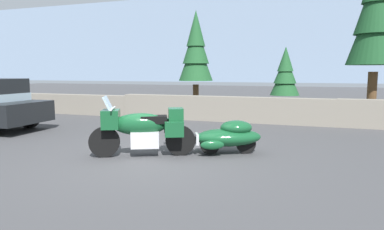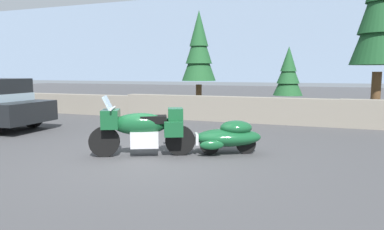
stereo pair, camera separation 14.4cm
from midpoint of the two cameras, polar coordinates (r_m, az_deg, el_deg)
name	(u,v)px [view 1 (the left image)]	position (r m, az deg, el deg)	size (l,w,h in m)	color
ground_plane	(151,158)	(7.53, -7.34, -7.07)	(80.00, 80.00, 0.00)	#424244
stone_guard_wall	(236,109)	(12.92, 6.97, 0.91)	(24.00, 0.53, 0.94)	gray
distant_ridgeline	(303,50)	(102.77, 17.81, 10.18)	(240.00, 80.00, 16.00)	#7F93AD
touring_motorcycle	(142,128)	(7.63, -8.72, -2.15)	(2.15, 1.32, 1.33)	black
car_shaped_trailer	(229,136)	(7.81, 5.52, -3.45)	(2.14, 1.28, 0.76)	black
pine_tree_tall	(377,9)	(14.08, 27.93, 15.17)	(1.88, 1.88, 6.40)	brown
pine_tree_secondary	(285,74)	(14.16, 14.81, 6.59)	(1.14, 1.14, 2.83)	brown
pine_tree_far_right	(196,50)	(15.25, 0.36, 10.72)	(1.48, 1.48, 4.48)	brown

